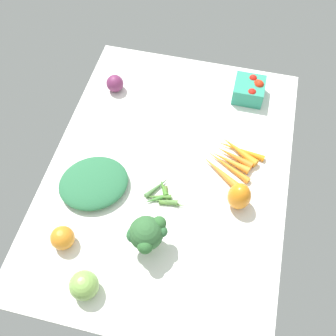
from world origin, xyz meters
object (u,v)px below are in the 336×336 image
(red_onion_near_basket, at_px, (115,83))
(heirloom_tomato_green, at_px, (84,285))
(heirloom_tomato_orange, at_px, (62,238))
(berry_basket, at_px, (250,89))
(broccoli_head, at_px, (147,234))
(bell_pepper_orange, at_px, (239,196))
(okra_pile, at_px, (162,195))
(leafy_greens_clump, at_px, (94,183))
(carrot_bunch, at_px, (232,160))

(red_onion_near_basket, distance_m, heirloom_tomato_green, 0.73)
(heirloom_tomato_orange, bearing_deg, berry_basket, -32.84)
(broccoli_head, bearing_deg, red_onion_near_basket, 26.06)
(broccoli_head, xyz_separation_m, berry_basket, (0.64, -0.20, -0.04))
(red_onion_near_basket, xyz_separation_m, bell_pepper_orange, (-0.37, -0.50, 0.02))
(okra_pile, distance_m, leafy_greens_clump, 0.21)
(heirloom_tomato_orange, bearing_deg, okra_pile, -48.25)
(berry_basket, height_order, bell_pepper_orange, bell_pepper_orange)
(carrot_bunch, height_order, berry_basket, berry_basket)
(berry_basket, bearing_deg, broccoli_head, 162.18)
(carrot_bunch, bearing_deg, red_onion_near_basket, 64.58)
(carrot_bunch, xyz_separation_m, broccoli_head, (-0.34, 0.19, 0.07))
(heirloom_tomato_orange, bearing_deg, leafy_greens_clump, -6.55)
(okra_pile, distance_m, berry_basket, 0.52)
(heirloom_tomato_orange, distance_m, heirloom_tomato_green, 0.16)
(berry_basket, xyz_separation_m, heirloom_tomato_green, (-0.80, 0.34, 0.00))
(carrot_bunch, bearing_deg, broccoli_head, 151.04)
(okra_pile, xyz_separation_m, red_onion_near_basket, (0.40, 0.27, 0.02))
(carrot_bunch, relative_size, heirloom_tomato_green, 2.63)
(okra_pile, relative_size, berry_basket, 1.36)
(okra_pile, bearing_deg, carrot_bunch, -46.95)
(okra_pile, distance_m, heirloom_tomato_green, 0.35)
(okra_pile, xyz_separation_m, carrot_bunch, (0.18, -0.19, 0.00))
(carrot_bunch, bearing_deg, berry_basket, -3.26)
(berry_basket, xyz_separation_m, bell_pepper_orange, (-0.45, -0.02, 0.01))
(red_onion_near_basket, bearing_deg, broccoli_head, -153.94)
(red_onion_near_basket, height_order, berry_basket, berry_basket)
(heirloom_tomato_green, bearing_deg, carrot_bunch, -32.48)
(red_onion_near_basket, distance_m, berry_basket, 0.48)
(okra_pile, height_order, leafy_greens_clump, leafy_greens_clump)
(red_onion_near_basket, relative_size, berry_basket, 0.58)
(okra_pile, height_order, berry_basket, berry_basket)
(red_onion_near_basket, bearing_deg, berry_basket, -80.68)
(heirloom_tomato_orange, height_order, berry_basket, berry_basket)
(broccoli_head, distance_m, red_onion_near_basket, 0.62)
(carrot_bunch, xyz_separation_m, bell_pepper_orange, (-0.15, -0.04, 0.04))
(leafy_greens_clump, distance_m, heirloom_tomato_green, 0.32)
(broccoli_head, bearing_deg, berry_basket, -17.82)
(broccoli_head, height_order, berry_basket, broccoli_head)
(broccoli_head, relative_size, berry_basket, 1.21)
(carrot_bunch, xyz_separation_m, red_onion_near_basket, (0.22, 0.46, 0.02))
(heirloom_tomato_orange, bearing_deg, bell_pepper_orange, -62.79)
(heirloom_tomato_orange, relative_size, berry_basket, 0.65)
(heirloom_tomato_orange, distance_m, leafy_greens_clump, 0.20)
(heirloom_tomato_orange, xyz_separation_m, red_onion_near_basket, (0.61, 0.04, -0.00))
(okra_pile, relative_size, broccoli_head, 1.12)
(broccoli_head, xyz_separation_m, leafy_greens_clump, (0.15, 0.21, -0.06))
(red_onion_near_basket, bearing_deg, leafy_greens_clump, -171.86)
(okra_pile, xyz_separation_m, heirloom_tomato_orange, (-0.21, 0.24, 0.03))
(okra_pile, height_order, heirloom_tomato_green, heirloom_tomato_green)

